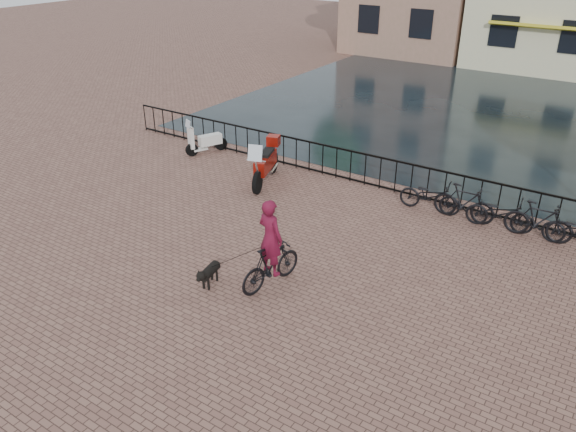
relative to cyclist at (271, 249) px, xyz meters
The scene contains 11 objects.
ground 2.17m from the cyclist, 97.33° to the right, with size 100.00×100.00×0.00m, color brown.
canal_water 15.38m from the cyclist, 90.94° to the left, with size 20.00×20.00×0.00m, color black.
railing 6.07m from the cyclist, 92.37° to the left, with size 20.00×0.05×1.02m.
cyclist is the anchor object (origin of this frame).
dog 1.49m from the cyclist, 147.15° to the right, with size 0.43×0.87×0.56m.
motorcycle 5.67m from the cyclist, 126.84° to the left, with size 1.22×2.27×1.59m.
scooter 8.59m from the cyclist, 140.42° to the left, with size 0.95×1.47×1.32m.
parked_bike_0 5.69m from the cyclist, 74.14° to the left, with size 0.60×1.72×0.90m, color black.
parked_bike_1 6.01m from the cyclist, 65.37° to the left, with size 0.47×1.66×1.00m, color black.
parked_bike_2 6.47m from the cyclist, 57.68° to the left, with size 0.60×1.72×0.90m, color black.
parked_bike_3 7.02m from the cyclist, 51.10° to the left, with size 0.47×1.66×1.00m, color black.
Camera 1 is at (6.30, -6.48, 7.06)m, focal length 35.00 mm.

